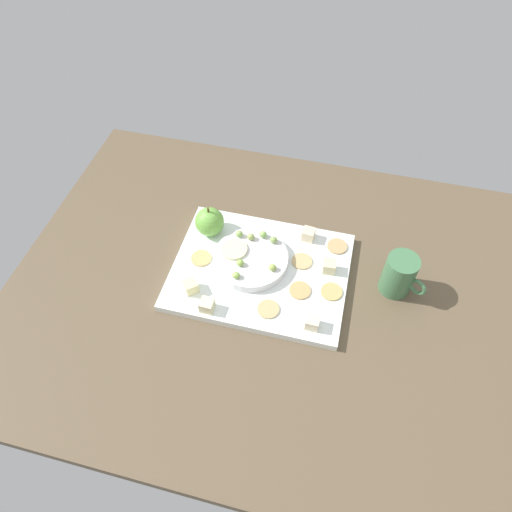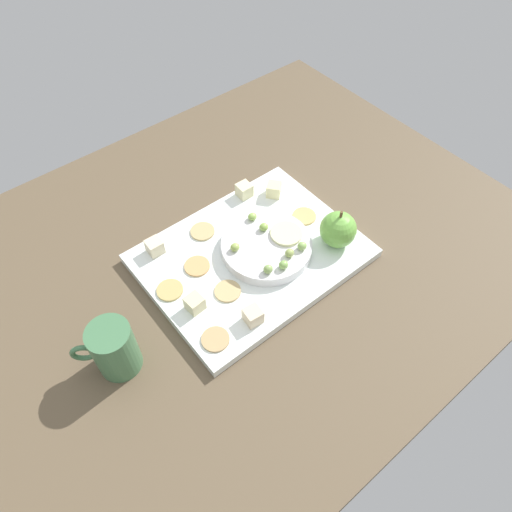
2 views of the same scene
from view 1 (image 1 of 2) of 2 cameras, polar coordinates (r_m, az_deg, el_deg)
The scene contains 25 objects.
table at distance 100.81cm, azimuth 2.76°, elevation -4.60°, with size 116.15×85.41×3.08cm, color brown.
platter at distance 101.00cm, azimuth 0.53°, elevation -1.91°, with size 37.93×29.18×1.78cm, color white.
serving_dish at distance 100.53cm, azimuth -0.65°, elevation -0.40°, with size 16.37×16.37×2.12cm, color white.
apple_whole at distance 104.99cm, azimuth -5.78°, elevation 4.25°, with size 6.66×6.66×6.66cm, color #6FB545.
apple_stem at distance 102.11cm, azimuth -5.96°, elevation 5.72°, with size 0.50×0.50×1.20cm, color brown.
cheese_cube_0 at distance 100.25cm, azimuth 9.09°, elevation -1.28°, with size 2.70×2.70×2.70cm, color beige.
cheese_cube_1 at distance 92.25cm, azimuth 7.01°, elevation -8.18°, with size 2.70×2.70×2.70cm, color beige.
cheese_cube_2 at distance 97.00cm, azimuth -8.09°, elevation -3.75°, with size 2.70×2.70×2.70cm, color beige.
cheese_cube_3 at distance 105.27cm, azimuth 6.53°, elevation 2.69°, with size 2.70×2.70×2.70cm, color beige.
cheese_cube_4 at distance 94.09cm, azimuth -6.11°, elevation -6.11°, with size 2.70×2.70×2.70cm, color beige.
cracker_0 at distance 94.47cm, azimuth 1.54°, elevation -6.61°, with size 4.52×4.52×0.40cm, color tan.
cracker_1 at distance 105.47cm, azimuth 10.05°, elevation 1.20°, with size 4.52×4.52×0.40cm, color tan.
cracker_2 at distance 97.31cm, azimuth 5.48°, elevation -4.27°, with size 4.52×4.52×0.40cm, color tan.
cracker_3 at distance 102.49cm, azimuth -6.81°, elevation -0.28°, with size 4.52×4.52×0.40cm, color tan.
cracker_4 at distance 101.77cm, azimuth 5.71°, elevation -0.65°, with size 4.52×4.52×0.40cm, color tan.
cracker_5 at distance 97.99cm, azimuth 9.36°, elevation -4.38°, with size 4.52×4.52×0.40cm, color tan.
grape_0 at distance 102.55cm, azimuth 0.90°, elevation 2.69°, with size 1.69×1.52×1.57cm, color #89B85A.
grape_1 at distance 102.15cm, azimuth -0.64°, elevation 2.40°, with size 1.69×1.52×1.51cm, color #9BAF5B.
grape_2 at distance 97.09cm, azimuth 2.06°, elevation -1.43°, with size 1.69×1.52×1.39cm, color #95AE51.
grape_3 at distance 101.62cm, azimuth 2.20°, elevation 2.01°, with size 1.69×1.52×1.55cm, color #89AA5A.
grape_4 at distance 95.96cm, azimuth -2.49°, elevation -2.40°, with size 1.69×1.52×1.35cm, color #95BF56.
grape_5 at distance 102.76cm, azimuth -2.11°, elevation 2.78°, with size 1.69×1.52×1.54cm, color #92BC61.
grape_6 at distance 97.80cm, azimuth -1.97°, elevation -0.85°, with size 1.69×1.52×1.39cm, color #8CB44D.
apple_slice_0 at distance 100.60cm, azimuth -2.74°, elevation 0.84°, with size 5.78×5.78×0.60cm, color beige.
cup at distance 100.15cm, azimuth 17.34°, elevation -2.25°, with size 9.15×6.96×9.67cm.
Camera 1 is at (8.51, -54.19, 86.12)cm, focal length 32.23 mm.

